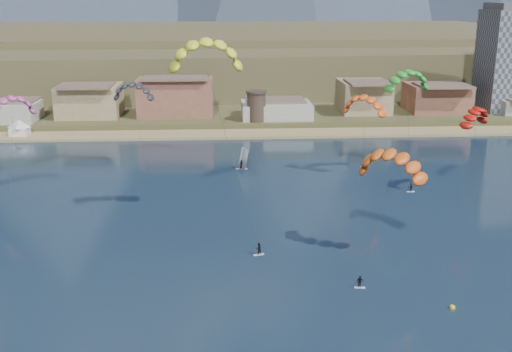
# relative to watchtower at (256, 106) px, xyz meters

# --- Properties ---
(ground) EXTENTS (2400.00, 2400.00, 0.00)m
(ground) POSITION_rel_watchtower_xyz_m (-5.00, -114.00, -6.37)
(ground) COLOR black
(ground) RESTS_ON ground
(beach) EXTENTS (2200.00, 12.00, 0.90)m
(beach) POSITION_rel_watchtower_xyz_m (-5.00, -8.00, -6.12)
(beach) COLOR tan
(beach) RESTS_ON ground
(land) EXTENTS (2200.00, 900.00, 4.00)m
(land) POSITION_rel_watchtower_xyz_m (-5.00, 446.00, -6.37)
(land) COLOR brown
(land) RESTS_ON ground
(foothills) EXTENTS (940.00, 210.00, 18.00)m
(foothills) POSITION_rel_watchtower_xyz_m (17.39, 118.47, 2.71)
(foothills) COLOR brown
(foothills) RESTS_ON ground
(town) EXTENTS (400.00, 24.00, 12.00)m
(town) POSITION_rel_watchtower_xyz_m (-45.00, 8.00, 1.63)
(town) COLOR beige
(town) RESTS_ON ground
(watchtower) EXTENTS (5.82, 5.82, 8.60)m
(watchtower) POSITION_rel_watchtower_xyz_m (0.00, 0.00, 0.00)
(watchtower) COLOR #47382D
(watchtower) RESTS_ON ground
(kitesurfer_yellow) EXTENTS (14.22, 16.88, 32.24)m
(kitesurfer_yellow) POSITION_rel_watchtower_xyz_m (-12.19, -75.22, 21.75)
(kitesurfer_yellow) COLOR silver
(kitesurfer_yellow) RESTS_ON ground
(kitesurfer_orange) EXTENTS (12.28, 15.67, 18.65)m
(kitesurfer_orange) POSITION_rel_watchtower_xyz_m (13.47, -89.54, 7.94)
(kitesurfer_orange) COLOR silver
(kitesurfer_orange) RESTS_ON ground
(kitesurfer_green) EXTENTS (10.66, 14.05, 23.35)m
(kitesurfer_green) POSITION_rel_watchtower_xyz_m (27.07, -50.11, 13.99)
(kitesurfer_green) COLOR silver
(kitesurfer_green) RESTS_ON ground
(distant_kite_pink) EXTENTS (9.98, 8.73, 19.03)m
(distant_kite_pink) POSITION_rel_watchtower_xyz_m (-51.20, -47.85, 9.52)
(distant_kite_pink) COLOR #262626
(distant_kite_pink) RESTS_ON ground
(distant_kite_dark) EXTENTS (9.49, 6.39, 20.10)m
(distant_kite_dark) POSITION_rel_watchtower_xyz_m (-28.56, -38.88, 10.84)
(distant_kite_dark) COLOR #262626
(distant_kite_dark) RESTS_ON ground
(distant_kite_orange) EXTENTS (9.84, 8.61, 18.72)m
(distant_kite_orange) POSITION_rel_watchtower_xyz_m (18.77, -49.33, 9.22)
(distant_kite_orange) COLOR #262626
(distant_kite_orange) RESTS_ON ground
(distant_kite_red) EXTENTS (8.17, 8.01, 18.22)m
(distant_kite_red) POSITION_rel_watchtower_xyz_m (36.29, -62.21, 9.03)
(distant_kite_red) COLOR #262626
(distant_kite_red) RESTS_ON ground
(windsurfer) EXTENTS (2.63, 2.87, 4.56)m
(windsurfer) POSITION_rel_watchtower_xyz_m (-5.62, -42.41, -4.92)
(windsurfer) COLOR silver
(windsurfer) RESTS_ON ground
(buoy) EXTENTS (0.71, 0.71, 0.71)m
(buoy) POSITION_rel_watchtower_xyz_m (17.24, -105.89, -6.25)
(buoy) COLOR yellow
(buoy) RESTS_ON ground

